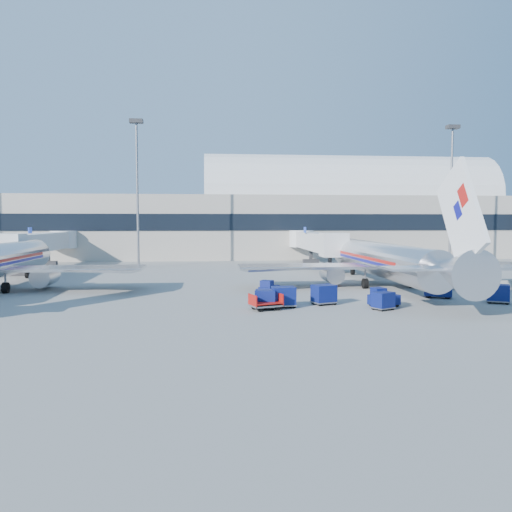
{
  "coord_description": "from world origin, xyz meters",
  "views": [
    {
      "loc": [
        -9.16,
        -47.96,
        7.18
      ],
      "look_at": [
        -4.06,
        6.0,
        3.39
      ],
      "focal_mm": 35.0,
      "sensor_mm": 36.0,
      "label": 1
    }
  ],
  "objects": [
    {
      "name": "cart_solo_near",
      "position": [
        4.86,
        -9.09,
        0.78
      ],
      "size": [
        2.05,
        1.89,
        1.46
      ],
      "rotation": [
        0.0,
        0.0,
        0.49
      ],
      "color": "#0B1555",
      "rests_on": "ground"
    },
    {
      "name": "jetbridge_near",
      "position": [
        7.6,
        30.81,
        3.93
      ],
      "size": [
        4.4,
        27.5,
        6.25
      ],
      "color": "silver",
      "rests_on": "ground"
    },
    {
      "name": "ground",
      "position": [
        0.0,
        0.0,
        0.0
      ],
      "size": [
        260.0,
        260.0,
        0.0
      ],
      "primitive_type": "plane",
      "color": "gray",
      "rests_on": "ground"
    },
    {
      "name": "terminal",
      "position": [
        -13.6,
        55.96,
        7.52
      ],
      "size": [
        170.0,
        28.15,
        21.0
      ],
      "color": "#B2AA9E",
      "rests_on": "ground"
    },
    {
      "name": "tug_lead",
      "position": [
        5.38,
        -7.6,
        0.74
      ],
      "size": [
        2.72,
        1.83,
        1.62
      ],
      "rotation": [
        0.0,
        0.0,
        0.25
      ],
      "color": "#0B1555",
      "rests_on": "ground"
    },
    {
      "name": "cart_train_b",
      "position": [
        -2.99,
        -7.19,
        0.92
      ],
      "size": [
        2.05,
        1.61,
        1.73
      ],
      "rotation": [
        0.0,
        0.0,
        0.06
      ],
      "color": "#0B1555",
      "rests_on": "ground"
    },
    {
      "name": "jetbridge_mid",
      "position": [
        -34.4,
        30.81,
        3.93
      ],
      "size": [
        4.4,
        27.5,
        6.25
      ],
      "color": "silver",
      "rests_on": "ground"
    },
    {
      "name": "barrier_mid",
      "position": [
        21.3,
        2.0,
        0.45
      ],
      "size": [
        3.0,
        0.55,
        0.9
      ],
      "primitive_type": "cube",
      "color": "#9E9E96",
      "rests_on": "ground"
    },
    {
      "name": "barrier_near",
      "position": [
        18.0,
        2.0,
        0.45
      ],
      "size": [
        3.0,
        0.55,
        0.9
      ],
      "primitive_type": "cube",
      "color": "#9E9E96",
      "rests_on": "ground"
    },
    {
      "name": "mast_east",
      "position": [
        30.0,
        30.0,
        14.79
      ],
      "size": [
        2.0,
        1.2,
        22.6
      ],
      "color": "slate",
      "rests_on": "ground"
    },
    {
      "name": "cart_solo_far",
      "position": [
        16.05,
        -6.84,
        0.88
      ],
      "size": [
        2.32,
        2.14,
        1.65
      ],
      "rotation": [
        0.0,
        0.0,
        -0.49
      ],
      "color": "#0B1555",
      "rests_on": "ground"
    },
    {
      "name": "cart_open_red",
      "position": [
        -4.6,
        -8.26,
        0.47
      ],
      "size": [
        2.85,
        2.4,
        0.65
      ],
      "rotation": [
        0.0,
        0.0,
        0.32
      ],
      "color": "slate",
      "rests_on": "ground"
    },
    {
      "name": "mast_west",
      "position": [
        -20.0,
        30.0,
        14.79
      ],
      "size": [
        2.0,
        1.2,
        22.6
      ],
      "color": "slate",
      "rests_on": "ground"
    },
    {
      "name": "cart_train_a",
      "position": [
        0.67,
        -6.1,
        0.91
      ],
      "size": [
        2.32,
        2.03,
        1.71
      ],
      "rotation": [
        0.0,
        0.0,
        0.33
      ],
      "color": "#0B1555",
      "rests_on": "ground"
    },
    {
      "name": "tug_right",
      "position": [
        12.15,
        -3.34,
        0.73
      ],
      "size": [
        2.73,
        2.24,
        1.59
      ],
      "rotation": [
        0.0,
        0.0,
        -0.5
      ],
      "color": "#0B1555",
      "rests_on": "ground"
    },
    {
      "name": "tug_left",
      "position": [
        -3.53,
        -1.08,
        0.73
      ],
      "size": [
        2.29,
        2.74,
        1.6
      ],
      "rotation": [
        0.0,
        0.0,
        1.05
      ],
      "color": "#0B1555",
      "rests_on": "ground"
    },
    {
      "name": "airliner_main",
      "position": [
        10.0,
        4.51,
        2.93
      ],
      "size": [
        32.0,
        37.26,
        12.07
      ],
      "color": "silver",
      "rests_on": "ground"
    },
    {
      "name": "cart_train_c",
      "position": [
        -4.57,
        -7.58,
        0.83
      ],
      "size": [
        1.96,
        1.62,
        1.55
      ],
      "rotation": [
        0.0,
        0.0,
        -0.17
      ],
      "color": "#0B1555",
      "rests_on": "ground"
    }
  ]
}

